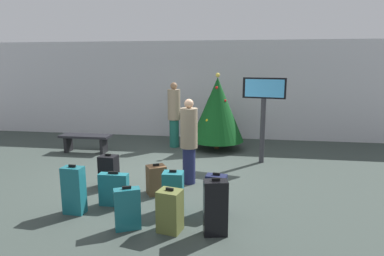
# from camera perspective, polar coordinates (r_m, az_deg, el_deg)

# --- Properties ---
(ground_plane) EXTENTS (16.00, 16.00, 0.00)m
(ground_plane) POSITION_cam_1_polar(r_m,az_deg,el_deg) (7.23, -5.78, -8.21)
(ground_plane) COLOR #38423D
(back_wall) EXTENTS (16.00, 0.20, 3.07)m
(back_wall) POSITION_cam_1_polar(r_m,az_deg,el_deg) (10.82, -0.59, 6.57)
(back_wall) COLOR silver
(back_wall) RESTS_ON ground_plane
(holiday_tree) EXTENTS (1.49, 1.49, 2.12)m
(holiday_tree) POSITION_cam_1_polar(r_m,az_deg,el_deg) (9.24, 4.35, 3.21)
(holiday_tree) COLOR #4C3319
(holiday_tree) RESTS_ON ground_plane
(flight_info_kiosk) EXTENTS (1.00, 0.30, 2.05)m
(flight_info_kiosk) POSITION_cam_1_polar(r_m,az_deg,el_deg) (8.04, 12.17, 4.22)
(flight_info_kiosk) COLOR #333338
(flight_info_kiosk) RESTS_ON ground_plane
(waiting_bench) EXTENTS (1.36, 0.44, 0.48)m
(waiting_bench) POSITION_cam_1_polar(r_m,az_deg,el_deg) (9.43, -17.78, -1.89)
(waiting_bench) COLOR black
(waiting_bench) RESTS_ON ground_plane
(traveller_0) EXTENTS (0.48, 0.48, 1.85)m
(traveller_0) POSITION_cam_1_polar(r_m,az_deg,el_deg) (9.47, -3.09, 2.52)
(traveller_0) COLOR #19594C
(traveller_0) RESTS_ON ground_plane
(traveller_1) EXTENTS (0.44, 0.44, 1.70)m
(traveller_1) POSITION_cam_1_polar(r_m,az_deg,el_deg) (6.55, -0.52, -2.02)
(traveller_1) COLOR #1E234C
(traveller_1) RESTS_ON ground_plane
(suitcase_0) EXTENTS (0.34, 0.27, 0.70)m
(suitcase_0) POSITION_cam_1_polar(r_m,az_deg,el_deg) (5.48, -3.25, -10.87)
(suitcase_0) COLOR #19606B
(suitcase_0) RESTS_ON ground_plane
(suitcase_1) EXTENTS (0.38, 0.34, 0.65)m
(suitcase_1) POSITION_cam_1_polar(r_m,az_deg,el_deg) (4.89, -3.80, -13.98)
(suitcase_1) COLOR #59602D
(suitcase_1) RESTS_ON ground_plane
(suitcase_2) EXTENTS (0.35, 0.24, 0.67)m
(suitcase_2) POSITION_cam_1_polar(r_m,az_deg,el_deg) (5.45, 4.16, -11.20)
(suitcase_2) COLOR #141938
(suitcase_2) RESTS_ON ground_plane
(suitcase_3) EXTENTS (0.34, 0.22, 0.81)m
(suitcase_3) POSITION_cam_1_polar(r_m,az_deg,el_deg) (5.71, -19.59, -10.02)
(suitcase_3) COLOR #19606B
(suitcase_3) RESTS_ON ground_plane
(suitcase_4) EXTENTS (0.50, 0.17, 0.60)m
(suitcase_4) POSITION_cam_1_polar(r_m,az_deg,el_deg) (5.86, -13.23, -10.22)
(suitcase_4) COLOR #19606B
(suitcase_4) RESTS_ON ground_plane
(suitcase_5) EXTENTS (0.42, 0.40, 0.58)m
(suitcase_5) POSITION_cam_1_polar(r_m,az_deg,el_deg) (6.22, -6.14, -8.83)
(suitcase_5) COLOR brown
(suitcase_5) RESTS_ON ground_plane
(suitcase_6) EXTENTS (0.37, 0.27, 0.83)m
(suitcase_6) POSITION_cam_1_polar(r_m,az_deg,el_deg) (4.77, 4.05, -13.49)
(suitcase_6) COLOR black
(suitcase_6) RESTS_ON ground_plane
(suitcase_7) EXTENTS (0.41, 0.31, 0.66)m
(suitcase_7) POSITION_cam_1_polar(r_m,az_deg,el_deg) (5.02, -11.01, -13.46)
(suitcase_7) COLOR #19606B
(suitcase_7) RESTS_ON ground_plane
(suitcase_8) EXTENTS (0.35, 0.29, 0.66)m
(suitcase_8) POSITION_cam_1_polar(r_m,az_deg,el_deg) (6.73, -14.07, -7.18)
(suitcase_8) COLOR black
(suitcase_8) RESTS_ON ground_plane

